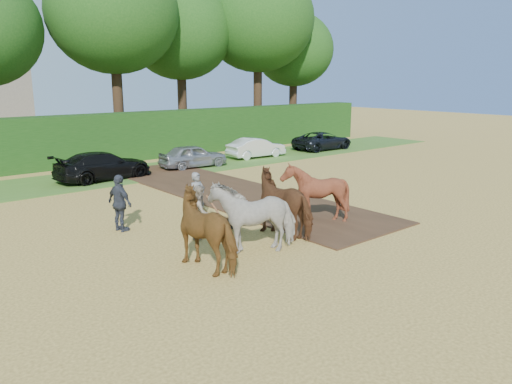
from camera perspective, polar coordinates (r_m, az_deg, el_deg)
ground at (r=16.93m, az=7.08°, el=-4.86°), size 120.00×120.00×0.00m
earth_strip at (r=22.94m, az=-3.13°, el=0.03°), size 4.50×17.00×0.05m
grass_verge at (r=28.09m, az=-14.21°, el=2.02°), size 50.00×5.00×0.03m
hedgerow at (r=31.95m, az=-17.90°, el=5.77°), size 46.00×1.60×3.00m
spectator_near at (r=16.36m, az=-6.41°, el=-2.25°), size 1.07×1.08×1.76m
spectator_far at (r=17.56m, az=-15.28°, el=-1.24°), size 0.71×1.23×1.97m
plough_team at (r=15.95m, az=1.44°, el=-1.85°), size 7.21×5.67×2.17m
parked_cars at (r=28.47m, az=-11.69°, el=3.65°), size 35.05×3.18×1.46m
treeline at (r=34.39m, az=-23.68°, el=18.30°), size 48.70×10.60×14.21m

